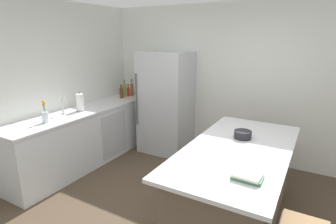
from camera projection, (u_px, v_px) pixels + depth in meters
name	position (u px, v px, depth m)	size (l,w,h in m)	color
wall_rear	(239.00, 83.00, 4.54)	(6.00, 0.10, 2.60)	silver
wall_left	(23.00, 92.00, 3.83)	(0.10, 6.00, 2.60)	silver
counter_run_left	(86.00, 136.00, 4.50)	(0.67, 2.75, 0.92)	silver
kitchen_island	(236.00, 184.00, 3.05)	(1.04, 2.14, 0.90)	brown
refrigerator	(166.00, 103.00, 4.88)	(0.85, 0.73, 1.81)	#B7BABF
sink_faucet	(63.00, 104.00, 4.07)	(0.15, 0.05, 0.30)	silver
flower_vase	(45.00, 116.00, 3.68)	(0.09, 0.09, 0.31)	silver
paper_towel_roll	(80.00, 103.00, 4.26)	(0.14, 0.14, 0.31)	gray
vinegar_bottle	(132.00, 89.00, 5.38)	(0.06, 0.06, 0.32)	#994C23
hot_sauce_bottle	(128.00, 91.00, 5.33)	(0.05, 0.05, 0.24)	red
olive_oil_bottle	(125.00, 90.00, 5.24)	(0.06, 0.06, 0.34)	olive
syrup_bottle	(121.00, 93.00, 5.17)	(0.07, 0.07, 0.26)	#5B3319
cookbook_stack	(247.00, 176.00, 2.27)	(0.25, 0.19, 0.05)	#4C7F60
mixing_bowl	(243.00, 135.00, 3.19)	(0.20, 0.20, 0.09)	black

